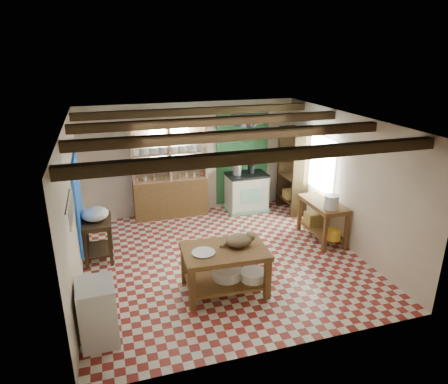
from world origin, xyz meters
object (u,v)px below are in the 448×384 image
object	(u,v)px
prep_table	(98,239)
right_counter	(322,221)
white_cabinet	(98,312)
cat	(239,240)
work_table	(225,270)
stove	(246,192)

from	to	relation	value
prep_table	right_counter	bearing A→B (deg)	-5.72
white_cabinet	right_counter	bearing A→B (deg)	20.74
white_cabinet	right_counter	world-z (taller)	white_cabinet
white_cabinet	cat	world-z (taller)	cat
white_cabinet	right_counter	size ratio (longest dim) A/B	0.75
cat	right_counter	bearing A→B (deg)	20.22
work_table	white_cabinet	world-z (taller)	white_cabinet
prep_table	cat	bearing A→B (deg)	-36.19
prep_table	white_cabinet	xyz separation A→B (m)	(-0.02, -2.32, 0.04)
work_table	right_counter	size ratio (longest dim) A/B	1.15
work_table	prep_table	bearing A→B (deg)	141.38
right_counter	cat	distance (m)	2.51
stove	prep_table	xyz separation A→B (m)	(-3.46, -1.44, -0.07)
work_table	stove	xyz separation A→B (m)	(1.53, 3.14, 0.08)
stove	cat	xyz separation A→B (m)	(-1.27, -3.10, 0.39)
white_cabinet	work_table	bearing A→B (deg)	16.05
right_counter	cat	xyz separation A→B (m)	(-2.20, -1.14, 0.44)
white_cabinet	right_counter	xyz separation A→B (m)	(4.40, 1.79, -0.02)
stove	right_counter	bearing A→B (deg)	-65.61
stove	cat	distance (m)	3.38
prep_table	white_cabinet	distance (m)	2.32
stove	cat	world-z (taller)	cat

